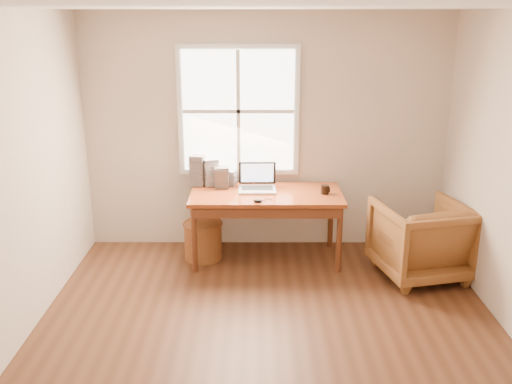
{
  "coord_description": "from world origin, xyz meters",
  "views": [
    {
      "loc": [
        -0.1,
        -3.94,
        2.56
      ],
      "look_at": [
        -0.11,
        1.65,
        0.81
      ],
      "focal_mm": 40.0,
      "sensor_mm": 36.0,
      "label": 1
    }
  ],
  "objects_px": {
    "coffee_mug": "(325,190)",
    "armchair": "(421,240)",
    "desk": "(266,195)",
    "wicker_stool": "(203,241)",
    "cd_stack_a": "(211,172)",
    "laptop": "(257,178)"
  },
  "relations": [
    {
      "from": "cd_stack_a",
      "to": "coffee_mug",
      "type": "bearing_deg",
      "value": -14.68
    },
    {
      "from": "wicker_stool",
      "to": "cd_stack_a",
      "type": "height_order",
      "value": "cd_stack_a"
    },
    {
      "from": "wicker_stool",
      "to": "cd_stack_a",
      "type": "bearing_deg",
      "value": 75.04
    },
    {
      "from": "armchair",
      "to": "coffee_mug",
      "type": "xyz_separation_m",
      "value": [
        -0.94,
        0.39,
        0.41
      ]
    },
    {
      "from": "cd_stack_a",
      "to": "desk",
      "type": "bearing_deg",
      "value": -24.9
    },
    {
      "from": "wicker_stool",
      "to": "coffee_mug",
      "type": "distance_m",
      "value": 1.43
    },
    {
      "from": "wicker_stool",
      "to": "cd_stack_a",
      "type": "xyz_separation_m",
      "value": [
        0.08,
        0.28,
        0.7
      ]
    },
    {
      "from": "wicker_stool",
      "to": "coffee_mug",
      "type": "relative_size",
      "value": 4.33
    },
    {
      "from": "desk",
      "to": "laptop",
      "type": "bearing_deg",
      "value": 148.2
    },
    {
      "from": "armchair",
      "to": "cd_stack_a",
      "type": "height_order",
      "value": "cd_stack_a"
    },
    {
      "from": "coffee_mug",
      "to": "armchair",
      "type": "bearing_deg",
      "value": -34.77
    },
    {
      "from": "wicker_stool",
      "to": "coffee_mug",
      "type": "bearing_deg",
      "value": -1.66
    },
    {
      "from": "coffee_mug",
      "to": "cd_stack_a",
      "type": "height_order",
      "value": "cd_stack_a"
    },
    {
      "from": "desk",
      "to": "coffee_mug",
      "type": "bearing_deg",
      "value": -3.51
    },
    {
      "from": "desk",
      "to": "wicker_stool",
      "type": "height_order",
      "value": "desk"
    },
    {
      "from": "armchair",
      "to": "wicker_stool",
      "type": "relative_size",
      "value": 2.13
    },
    {
      "from": "desk",
      "to": "wicker_stool",
      "type": "bearing_deg",
      "value": 180.0
    },
    {
      "from": "desk",
      "to": "laptop",
      "type": "relative_size",
      "value": 3.99
    },
    {
      "from": "armchair",
      "to": "cd_stack_a",
      "type": "bearing_deg",
      "value": -31.23
    },
    {
      "from": "wicker_stool",
      "to": "armchair",
      "type": "bearing_deg",
      "value": -10.73
    },
    {
      "from": "desk",
      "to": "laptop",
      "type": "distance_m",
      "value": 0.2
    },
    {
      "from": "cd_stack_a",
      "to": "wicker_stool",
      "type": "bearing_deg",
      "value": -104.96
    }
  ]
}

